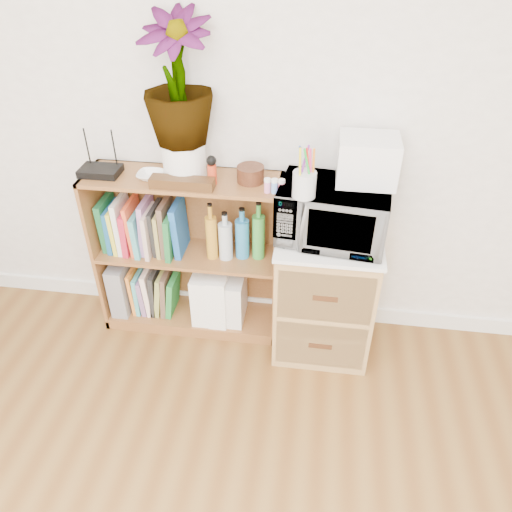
# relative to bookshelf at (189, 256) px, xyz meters

# --- Properties ---
(skirting_board) EXTENTS (4.00, 0.02, 0.10)m
(skirting_board) POSITION_rel_bookshelf_xyz_m (0.35, 0.14, -0.42)
(skirting_board) COLOR white
(skirting_board) RESTS_ON ground
(bookshelf) EXTENTS (1.00, 0.30, 0.95)m
(bookshelf) POSITION_rel_bookshelf_xyz_m (0.00, 0.00, 0.00)
(bookshelf) COLOR brown
(bookshelf) RESTS_ON ground
(wicker_unit) EXTENTS (0.50, 0.45, 0.70)m
(wicker_unit) POSITION_rel_bookshelf_xyz_m (0.75, -0.08, -0.12)
(wicker_unit) COLOR #9E7542
(wicker_unit) RESTS_ON ground
(microwave) EXTENTS (0.54, 0.40, 0.28)m
(microwave) POSITION_rel_bookshelf_xyz_m (0.75, -0.08, 0.39)
(microwave) COLOR silver
(microwave) RESTS_ON wicker_unit
(pen_cup) EXTENTS (0.10, 0.10, 0.11)m
(pen_cup) POSITION_rel_bookshelf_xyz_m (0.61, -0.19, 0.58)
(pen_cup) COLOR silver
(pen_cup) RESTS_ON microwave
(small_appliance) EXTENTS (0.27, 0.22, 0.21)m
(small_appliance) POSITION_rel_bookshelf_xyz_m (0.88, -0.01, 0.63)
(small_appliance) COLOR white
(small_appliance) RESTS_ON microwave
(router) EXTENTS (0.20, 0.13, 0.04)m
(router) POSITION_rel_bookshelf_xyz_m (-0.41, -0.02, 0.49)
(router) COLOR black
(router) RESTS_ON bookshelf
(white_bowl) EXTENTS (0.13, 0.13, 0.03)m
(white_bowl) POSITION_rel_bookshelf_xyz_m (-0.15, -0.03, 0.49)
(white_bowl) COLOR white
(white_bowl) RESTS_ON bookshelf
(plant_pot) EXTENTS (0.21, 0.21, 0.18)m
(plant_pot) POSITION_rel_bookshelf_xyz_m (0.02, 0.02, 0.56)
(plant_pot) COLOR white
(plant_pot) RESTS_ON bookshelf
(potted_plant) EXTENTS (0.33, 0.33, 0.58)m
(potted_plant) POSITION_rel_bookshelf_xyz_m (0.02, 0.02, 0.94)
(potted_plant) COLOR #348033
(potted_plant) RESTS_ON plant_pot
(trinket_box) EXTENTS (0.31, 0.08, 0.05)m
(trinket_box) POSITION_rel_bookshelf_xyz_m (0.03, -0.10, 0.50)
(trinket_box) COLOR #3D2610
(trinket_box) RESTS_ON bookshelf
(kokeshi_doll) EXTENTS (0.04, 0.04, 0.10)m
(kokeshi_doll) POSITION_rel_bookshelf_xyz_m (0.17, -0.04, 0.52)
(kokeshi_doll) COLOR #B83116
(kokeshi_doll) RESTS_ON bookshelf
(wooden_bowl) EXTENTS (0.13, 0.13, 0.08)m
(wooden_bowl) POSITION_rel_bookshelf_xyz_m (0.34, 0.01, 0.51)
(wooden_bowl) COLOR #33190E
(wooden_bowl) RESTS_ON bookshelf
(paint_jars) EXTENTS (0.11, 0.04, 0.06)m
(paint_jars) POSITION_rel_bookshelf_xyz_m (0.47, -0.09, 0.50)
(paint_jars) COLOR pink
(paint_jars) RESTS_ON bookshelf
(file_box) EXTENTS (0.10, 0.26, 0.32)m
(file_box) POSITION_rel_bookshelf_xyz_m (-0.41, 0.00, -0.24)
(file_box) COLOR gray
(file_box) RESTS_ON bookshelf
(magazine_holder_left) EXTENTS (0.10, 0.25, 0.31)m
(magazine_holder_left) POSITION_rel_bookshelf_xyz_m (0.07, -0.01, -0.25)
(magazine_holder_left) COLOR white
(magazine_holder_left) RESTS_ON bookshelf
(magazine_holder_mid) EXTENTS (0.10, 0.26, 0.32)m
(magazine_holder_mid) POSITION_rel_bookshelf_xyz_m (0.17, -0.01, -0.24)
(magazine_holder_mid) COLOR white
(magazine_holder_mid) RESTS_ON bookshelf
(magazine_holder_right) EXTENTS (0.09, 0.23, 0.28)m
(magazine_holder_right) POSITION_rel_bookshelf_xyz_m (0.26, -0.01, -0.26)
(magazine_holder_right) COLOR white
(magazine_holder_right) RESTS_ON bookshelf
(cookbooks) EXTENTS (0.44, 0.20, 0.31)m
(cookbooks) POSITION_rel_bookshelf_xyz_m (-0.24, 0.00, 0.16)
(cookbooks) COLOR #1A6134
(cookbooks) RESTS_ON bookshelf
(liquor_bottles) EXTENTS (0.46, 0.07, 0.32)m
(liquor_bottles) POSITION_rel_bookshelf_xyz_m (0.34, 0.00, 0.17)
(liquor_bottles) COLOR #BE8523
(liquor_bottles) RESTS_ON bookshelf
(lower_books) EXTENTS (0.27, 0.19, 0.29)m
(lower_books) POSITION_rel_bookshelf_xyz_m (-0.23, -0.00, -0.27)
(lower_books) COLOR orange
(lower_books) RESTS_ON bookshelf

